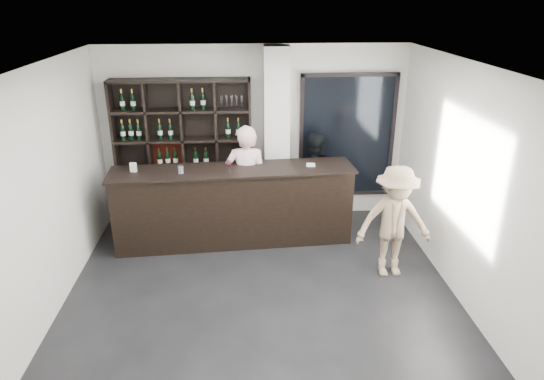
{
  "coord_description": "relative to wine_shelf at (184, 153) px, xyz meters",
  "views": [
    {
      "loc": [
        -0.2,
        -5.05,
        3.62
      ],
      "look_at": [
        0.19,
        1.1,
        1.11
      ],
      "focal_mm": 32.0,
      "sensor_mm": 36.0,
      "label": 1
    }
  ],
  "objects": [
    {
      "name": "floor",
      "position": [
        1.15,
        -2.57,
        -1.2
      ],
      "size": [
        5.0,
        5.5,
        0.01
      ],
      "primitive_type": "cube",
      "color": "black",
      "rests_on": "ground"
    },
    {
      "name": "tasting_counter",
      "position": [
        0.8,
        -0.82,
        -0.6
      ],
      "size": [
        3.64,
        0.75,
        1.2
      ],
      "rotation": [
        0.0,
        0.0,
        0.07
      ],
      "color": "black",
      "rests_on": "floor"
    },
    {
      "name": "glass_panel",
      "position": [
        2.7,
        0.12,
        0.2
      ],
      "size": [
        1.6,
        0.08,
        2.1
      ],
      "color": "black",
      "rests_on": "floor"
    },
    {
      "name": "taster_pink",
      "position": [
        1.0,
        -0.57,
        -0.3
      ],
      "size": [
        0.67,
        0.45,
        1.8
      ],
      "primitive_type": "imported",
      "rotation": [
        0.0,
        0.0,
        3.11
      ],
      "color": "#F9C7CD",
      "rests_on": "floor"
    },
    {
      "name": "napkin_stack",
      "position": [
        1.98,
        -0.74,
        0.01
      ],
      "size": [
        0.15,
        0.15,
        0.02
      ],
      "primitive_type": "cube",
      "rotation": [
        0.0,
        0.0,
        -0.12
      ],
      "color": "white",
      "rests_on": "tasting_counter"
    },
    {
      "name": "wine_shelf",
      "position": [
        0.0,
        0.0,
        0.0
      ],
      "size": [
        2.2,
        0.35,
        2.4
      ],
      "primitive_type": null,
      "color": "black",
      "rests_on": "floor"
    },
    {
      "name": "card_stand",
      "position": [
        -0.65,
        -0.84,
        0.07
      ],
      "size": [
        0.1,
        0.06,
        0.14
      ],
      "primitive_type": "cube",
      "rotation": [
        0.0,
        0.0,
        -0.17
      ],
      "color": "white",
      "rests_on": "tasting_counter"
    },
    {
      "name": "taster_black",
      "position": [
        2.1,
        -0.17,
        -0.42
      ],
      "size": [
        0.78,
        0.61,
        1.56
      ],
      "primitive_type": "imported",
      "rotation": [
        0.0,
        0.0,
        3.11
      ],
      "color": "black",
      "rests_on": "floor"
    },
    {
      "name": "spit_cup",
      "position": [
        0.05,
        -0.96,
        0.05
      ],
      "size": [
        0.09,
        0.09,
        0.11
      ],
      "primitive_type": "cylinder",
      "rotation": [
        0.0,
        0.0,
        -0.13
      ],
      "color": "#ADBCD0",
      "rests_on": "tasting_counter"
    },
    {
      "name": "wine_glass",
      "position": [
        0.75,
        -0.93,
        0.1
      ],
      "size": [
        0.09,
        0.09,
        0.2
      ],
      "primitive_type": null,
      "rotation": [
        0.0,
        0.0,
        -0.06
      ],
      "color": "white",
      "rests_on": "tasting_counter"
    },
    {
      "name": "customer",
      "position": [
        2.95,
        -1.91,
        -0.41
      ],
      "size": [
        1.02,
        0.59,
        1.58
      ],
      "primitive_type": "imported",
      "rotation": [
        0.0,
        0.0,
        0.01
      ],
      "color": "#93795E",
      "rests_on": "floor"
    },
    {
      "name": "structural_column",
      "position": [
        1.5,
        -0.1,
        0.25
      ],
      "size": [
        0.4,
        0.4,
        2.9
      ],
      "primitive_type": "cube",
      "color": "silver",
      "rests_on": "floor"
    }
  ]
}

